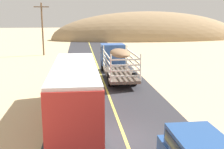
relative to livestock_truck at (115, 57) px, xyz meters
The scene contains 7 objects.
ground_plane 14.98m from the livestock_truck, 95.63° to the right, with size 240.00×240.00×0.00m, color #CCB284.
road_surface 14.98m from the livestock_truck, 95.63° to the right, with size 8.00×120.00×0.02m, color #2D2D33.
road_centre_line 14.98m from the livestock_truck, 95.63° to the right, with size 0.16×117.60×0.00m, color #D8CC4C.
livestock_truck is the anchor object (origin of this frame).
bus 12.40m from the livestock_truck, 108.28° to the right, with size 2.54×10.00×3.21m.
power_pole_mid 17.68m from the livestock_truck, 120.81° to the left, with size 2.20×0.24×7.75m.
distant_hill 42.60m from the livestock_truck, 71.26° to the left, with size 48.02×16.16×13.66m, color #997C5A.
Camera 1 is at (-2.15, -12.42, 6.05)m, focal length 43.91 mm.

